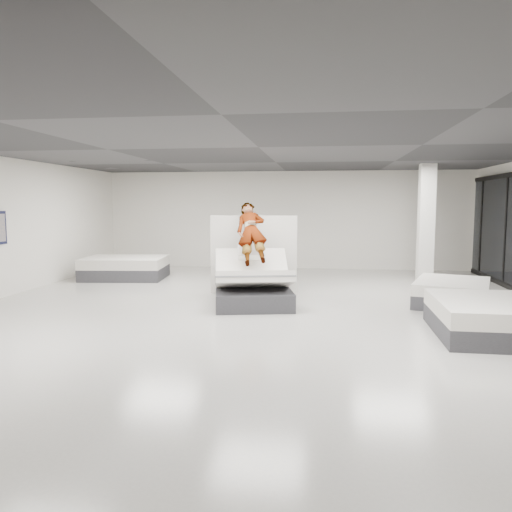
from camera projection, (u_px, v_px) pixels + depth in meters
name	position (u px, v px, depth m)	size (l,w,h in m)	color
room	(258.00, 232.00, 9.60)	(14.00, 14.04, 3.20)	beige
hero_bed	(252.00, 286.00, 10.60)	(1.95, 2.35, 1.25)	#37363B
person	(251.00, 243.00, 10.82)	(0.64, 0.42, 1.76)	slate
remote	(263.00, 255.00, 10.51)	(0.05, 0.14, 0.03)	black
divider_panel	(254.00, 255.00, 11.81)	(2.05, 0.09, 1.86)	silver
flat_bed_right_far	(452.00, 293.00, 10.55)	(1.94, 2.25, 0.52)	#37363B
flat_bed_right_near	(486.00, 318.00, 8.08)	(1.63, 2.15, 0.58)	#37363B
flat_bed_left_far	(125.00, 268.00, 14.28)	(2.41, 1.91, 0.62)	#37363B
column	(426.00, 224.00, 13.50)	(0.40, 0.40, 3.20)	silver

